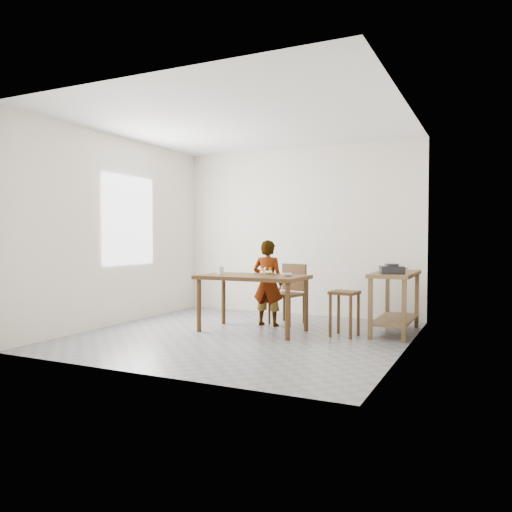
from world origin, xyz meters
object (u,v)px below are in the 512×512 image
at_px(child, 268,283).
at_px(prep_counter, 395,303).
at_px(dining_table, 253,303).
at_px(stool, 344,314).
at_px(dining_chair, 287,294).

bearing_deg(child, prep_counter, -176.35).
distance_m(dining_table, stool, 1.21).
height_order(child, stool, child).
bearing_deg(dining_table, stool, 10.00).
xyz_separation_m(dining_table, child, (-0.00, 0.49, 0.23)).
bearing_deg(stool, prep_counter, 42.48).
height_order(prep_counter, dining_chair, dining_chair).
xyz_separation_m(child, stool, (1.19, -0.29, -0.32)).
bearing_deg(dining_table, child, 90.40).
distance_m(child, stool, 1.26).
height_order(dining_table, dining_chair, dining_chair).
relative_size(dining_table, stool, 2.44).
xyz_separation_m(prep_counter, dining_chair, (-1.54, 0.06, 0.03)).
bearing_deg(dining_chair, dining_table, -89.36).
distance_m(child, dining_chair, 0.37).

